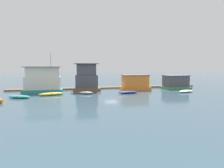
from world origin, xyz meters
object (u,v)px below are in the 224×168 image
(dinghy_teal, at_px, (19,97))
(houseboat_orange, at_px, (135,83))
(houseboat_brown, at_px, (86,79))
(buoy_orange, at_px, (0,101))
(dinghy_yellow, at_px, (51,94))
(houseboat_teal, at_px, (43,81))
(houseboat_green, at_px, (176,82))
(dinghy_grey, at_px, (86,93))
(dinghy_white, at_px, (186,91))
(dinghy_navy, at_px, (128,92))

(dinghy_teal, bearing_deg, houseboat_orange, 14.78)
(houseboat_brown, bearing_deg, buoy_orange, -140.60)
(houseboat_orange, xyz_separation_m, dinghy_yellow, (-16.53, -3.92, -1.25))
(dinghy_teal, bearing_deg, dinghy_yellow, 19.71)
(houseboat_teal, height_order, houseboat_orange, houseboat_teal)
(houseboat_orange, xyz_separation_m, houseboat_green, (9.58, 0.08, -0.08))
(houseboat_orange, xyz_separation_m, dinghy_grey, (-10.66, -3.61, -1.27))
(houseboat_green, relative_size, buoy_orange, 8.69)
(dinghy_teal, height_order, dinghy_white, dinghy_teal)
(dinghy_teal, xyz_separation_m, dinghy_yellow, (4.63, 1.66, 0.02))
(dinghy_teal, xyz_separation_m, dinghy_white, (29.54, 0.04, -0.02))
(dinghy_yellow, bearing_deg, dinghy_teal, -160.29)
(houseboat_orange, height_order, dinghy_white, houseboat_orange)
(houseboat_green, xyz_separation_m, dinghy_teal, (-30.75, -5.66, -1.19))
(houseboat_orange, xyz_separation_m, buoy_orange, (-22.39, -9.44, -1.17))
(dinghy_yellow, bearing_deg, buoy_orange, -136.74)
(houseboat_green, bearing_deg, dinghy_teal, -169.57)
(dinghy_teal, height_order, dinghy_navy, dinghy_navy)
(houseboat_orange, height_order, houseboat_green, houseboat_orange)
(houseboat_brown, height_order, dinghy_white, houseboat_brown)
(dinghy_yellow, relative_size, buoy_orange, 6.29)
(houseboat_teal, relative_size, dinghy_teal, 2.00)
(dinghy_navy, bearing_deg, dinghy_teal, -177.04)
(dinghy_white, bearing_deg, houseboat_teal, 168.09)
(dinghy_yellow, xyz_separation_m, dinghy_navy, (13.55, -0.72, -0.02))
(dinghy_white, distance_m, buoy_orange, 31.01)
(houseboat_brown, height_order, dinghy_navy, houseboat_brown)
(dinghy_yellow, xyz_separation_m, dinghy_white, (24.91, -1.62, -0.04))
(dinghy_white, relative_size, buoy_orange, 5.66)
(houseboat_brown, distance_m, houseboat_green, 19.84)
(houseboat_teal, xyz_separation_m, dinghy_teal, (-2.68, -5.71, -1.94))
(dinghy_grey, bearing_deg, buoy_orange, -153.59)
(houseboat_brown, bearing_deg, dinghy_teal, -150.71)
(dinghy_teal, distance_m, dinghy_grey, 10.68)
(houseboat_green, distance_m, dinghy_grey, 20.62)
(dinghy_grey, height_order, dinghy_white, dinghy_grey)
(dinghy_yellow, height_order, buoy_orange, buoy_orange)
(houseboat_brown, distance_m, dinghy_navy, 9.17)
(houseboat_brown, relative_size, dinghy_teal, 1.48)
(houseboat_green, bearing_deg, buoy_orange, -163.43)
(houseboat_orange, height_order, dinghy_navy, houseboat_orange)
(houseboat_green, bearing_deg, dinghy_navy, -159.41)
(dinghy_grey, xyz_separation_m, dinghy_white, (19.04, -1.93, -0.02))
(houseboat_teal, height_order, dinghy_yellow, houseboat_teal)
(houseboat_teal, distance_m, houseboat_green, 28.08)
(houseboat_green, height_order, dinghy_white, houseboat_green)
(houseboat_green, distance_m, dinghy_white, 5.87)
(dinghy_grey, relative_size, buoy_orange, 4.33)
(dinghy_teal, height_order, dinghy_grey, dinghy_teal)
(houseboat_teal, bearing_deg, dinghy_yellow, -64.19)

